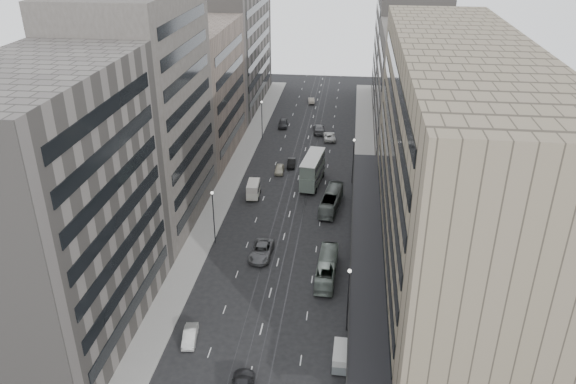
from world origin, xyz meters
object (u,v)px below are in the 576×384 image
at_px(double_decker, 312,170).
at_px(vw_microbus, 341,356).
at_px(bus_near, 327,268).
at_px(bus_far, 331,200).
at_px(sedan_1, 190,336).
at_px(panel_van, 253,189).
at_px(sedan_2, 261,251).

xyz_separation_m(double_decker, vw_microbus, (6.50, -44.11, -1.71)).
xyz_separation_m(bus_near, bus_far, (-0.37, 19.49, 0.06)).
distance_m(bus_near, vw_microbus, 16.13).
distance_m(bus_far, sedan_1, 36.50).
bearing_deg(panel_van, bus_far, -13.67).
relative_size(vw_microbus, sedan_2, 0.63).
xyz_separation_m(panel_van, sedan_2, (4.27, -18.04, -0.64)).
distance_m(vw_microbus, sedan_1, 16.88).
bearing_deg(sedan_1, panel_van, 81.09).
xyz_separation_m(bus_near, sedan_2, (-9.31, 3.90, -0.52)).
distance_m(sedan_1, sedan_2, 18.80).
distance_m(double_decker, sedan_1, 43.63).
bearing_deg(bus_near, panel_van, -56.01).
bearing_deg(sedan_1, bus_far, 59.76).
xyz_separation_m(vw_microbus, panel_van, (-15.95, 37.89, 0.34)).
xyz_separation_m(bus_far, sedan_2, (-8.94, -15.58, -0.58)).
relative_size(bus_far, sedan_2, 1.67).
xyz_separation_m(bus_near, sedan_1, (-14.42, -14.19, -0.70)).
bearing_deg(sedan_2, panel_van, 104.97).
distance_m(bus_near, panel_van, 25.81).
xyz_separation_m(double_decker, sedan_2, (-5.17, -24.25, -2.00)).
xyz_separation_m(vw_microbus, sedan_2, (-11.67, 19.85, -0.30)).
distance_m(bus_far, panel_van, 13.44).
bearing_deg(sedan_2, sedan_1, -104.12).
distance_m(panel_van, sedan_1, 36.15).
height_order(bus_far, panel_van, bus_far).
height_order(bus_far, double_decker, double_decker).
distance_m(bus_near, sedan_1, 20.24).
bearing_deg(sedan_1, sedan_2, 66.65).
height_order(bus_near, sedan_2, bus_near).
bearing_deg(double_decker, vw_microbus, -74.68).
relative_size(double_decker, vw_microbus, 2.57).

